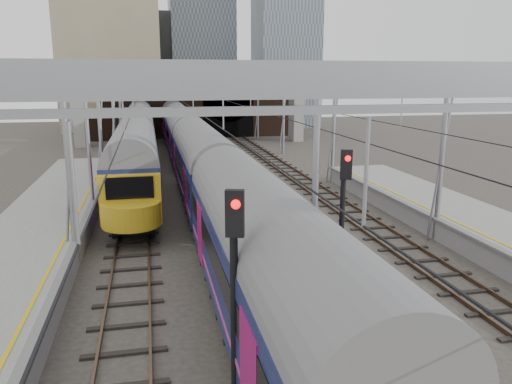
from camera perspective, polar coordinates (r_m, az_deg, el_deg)
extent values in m
plane|color=#38332D|center=(15.53, 8.82, -16.60)|extent=(160.00, 160.00, 0.00)
cube|color=slate|center=(16.72, -22.25, -11.20)|extent=(0.35, 55.00, 0.12)
cube|color=gold|center=(16.80, -23.97, -11.01)|extent=(0.12, 55.00, 0.01)
cube|color=#4C3828|center=(28.62, -15.07, -2.71)|extent=(0.08, 80.00, 0.16)
cube|color=#4C3828|center=(28.57, -12.19, -2.58)|extent=(0.08, 80.00, 0.16)
cube|color=black|center=(28.60, -13.62, -2.79)|extent=(2.40, 80.00, 0.14)
cube|color=#4C3828|center=(28.66, -7.06, -2.33)|extent=(0.08, 80.00, 0.16)
cube|color=#4C3828|center=(28.81, -4.21, -2.18)|extent=(0.08, 80.00, 0.16)
cube|color=black|center=(28.74, -5.63, -2.40)|extent=(2.40, 80.00, 0.14)
cube|color=#4C3828|center=(29.25, 0.76, -1.91)|extent=(0.08, 80.00, 0.16)
cube|color=#4C3828|center=(29.60, 3.48, -1.75)|extent=(0.08, 80.00, 0.16)
cube|color=black|center=(29.43, 2.13, -1.97)|extent=(2.40, 80.00, 0.14)
cube|color=#4C3828|center=(30.37, 8.15, -1.48)|extent=(0.08, 80.00, 0.16)
cube|color=#4C3828|center=(30.88, 10.66, -1.33)|extent=(0.08, 80.00, 0.16)
cube|color=black|center=(30.64, 9.41, -1.54)|extent=(2.40, 80.00, 0.14)
cube|color=gray|center=(8.25, 25.95, 11.47)|extent=(16.80, 0.28, 0.50)
cylinder|color=gray|center=(21.11, -20.58, 2.28)|extent=(0.24, 0.24, 8.00)
cylinder|color=gray|center=(24.71, 20.47, 3.75)|extent=(0.24, 0.24, 8.00)
cube|color=gray|center=(21.15, 1.68, 12.93)|extent=(16.80, 0.28, 0.50)
cylinder|color=gray|center=(34.88, -17.37, 6.47)|extent=(0.24, 0.24, 8.00)
cylinder|color=gray|center=(37.17, 8.88, 7.28)|extent=(0.24, 0.24, 8.00)
cube|color=gray|center=(34.91, -3.92, 12.96)|extent=(16.80, 0.28, 0.50)
cylinder|color=gray|center=(48.79, -15.97, 8.28)|extent=(0.24, 0.24, 8.00)
cylinder|color=gray|center=(50.45, 3.17, 8.90)|extent=(0.24, 0.24, 8.00)
cube|color=gray|center=(48.81, -6.35, 12.93)|extent=(16.80, 0.28, 0.50)
cylinder|color=gray|center=(60.74, -15.27, 9.17)|extent=(0.24, 0.24, 8.00)
cylinder|color=gray|center=(62.08, 0.22, 9.69)|extent=(0.24, 0.24, 8.00)
cube|color=gray|center=(60.76, -7.55, 12.91)|extent=(16.80, 0.28, 0.50)
cube|color=black|center=(27.65, -14.23, 8.22)|extent=(0.03, 80.00, 0.03)
cube|color=black|center=(27.80, -5.88, 8.57)|extent=(0.03, 80.00, 0.03)
cube|color=black|center=(28.51, 2.22, 8.74)|extent=(0.03, 80.00, 0.03)
cube|color=black|center=(29.75, 9.80, 8.74)|extent=(0.03, 80.00, 0.03)
cube|color=#312016|center=(65.00, -5.98, 10.22)|extent=(26.00, 2.00, 9.00)
cube|color=black|center=(64.51, -3.16, 8.56)|extent=(6.50, 0.10, 5.20)
cylinder|color=black|center=(64.36, -3.19, 10.86)|extent=(6.50, 0.10, 6.50)
cube|color=#312016|center=(64.04, -16.62, 7.01)|extent=(6.00, 1.50, 3.00)
cube|color=gray|center=(59.13, -19.58, 8.88)|extent=(1.20, 2.50, 8.20)
cube|color=gray|center=(61.22, 4.62, 9.70)|extent=(1.20, 2.50, 8.20)
cube|color=#566057|center=(58.77, -7.40, 13.50)|extent=(28.00, 3.00, 1.40)
cube|color=gray|center=(58.78, -7.43, 14.37)|extent=(28.00, 3.00, 0.30)
cube|color=tan|center=(78.78, -16.28, 15.00)|extent=(14.00, 12.00, 22.00)
cube|color=#4C5660|center=(85.44, -6.31, 18.60)|extent=(10.00, 10.00, 32.00)
cube|color=gray|center=(92.61, -10.53, 13.69)|extent=(18.00, 14.00, 18.00)
cube|color=black|center=(38.05, -7.32, 1.90)|extent=(2.19, 64.87, 0.70)
cube|color=#131644|center=(37.73, -7.40, 4.72)|extent=(2.79, 64.87, 2.49)
cylinder|color=slate|center=(37.57, -7.46, 6.60)|extent=(2.73, 64.37, 2.73)
cube|color=black|center=(37.68, -7.42, 5.32)|extent=(2.81, 63.67, 0.75)
cube|color=#C63D8A|center=(37.84, -7.37, 3.68)|extent=(2.81, 63.87, 0.12)
cube|color=black|center=(56.24, -13.04, 5.27)|extent=(2.22, 65.78, 0.70)
cube|color=#131644|center=(56.02, -13.15, 7.21)|extent=(2.83, 65.78, 2.52)
cylinder|color=slate|center=(55.92, -13.21, 8.49)|extent=(2.77, 65.28, 2.77)
cube|color=black|center=(55.99, -13.17, 7.62)|extent=(2.85, 64.58, 0.76)
cube|color=#C63D8A|center=(56.10, -13.11, 6.49)|extent=(2.85, 64.78, 0.12)
cube|color=gold|center=(23.39, -14.15, -0.90)|extent=(2.77, 0.60, 2.32)
cube|color=black|center=(23.09, -14.24, 0.45)|extent=(2.12, 0.08, 1.01)
cylinder|color=black|center=(11.14, -2.48, -13.70)|extent=(0.18, 0.18, 5.26)
cube|color=black|center=(10.14, -2.44, -2.46)|extent=(0.42, 0.29, 0.99)
sphere|color=red|center=(9.97, -2.33, -1.43)|extent=(0.20, 0.20, 0.20)
cylinder|color=black|center=(17.06, 9.74, -4.34)|extent=(0.17, 0.17, 5.20)
cube|color=black|center=(16.36, 10.27, 3.10)|extent=(0.42, 0.30, 0.97)
sphere|color=red|center=(16.22, 10.46, 3.78)|extent=(0.19, 0.19, 0.19)
cube|color=#176AB1|center=(14.89, 13.43, -18.01)|extent=(0.88, 0.66, 0.10)
cube|color=#176AB1|center=(19.56, 10.10, -10.01)|extent=(0.86, 0.67, 0.09)
cube|color=#176AB1|center=(23.83, 9.24, -5.70)|extent=(0.95, 0.75, 0.10)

